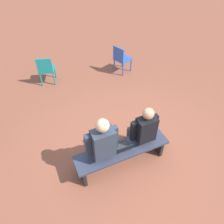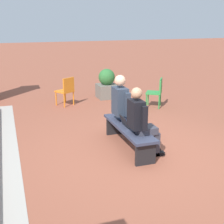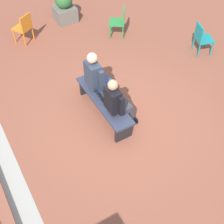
% 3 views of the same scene
% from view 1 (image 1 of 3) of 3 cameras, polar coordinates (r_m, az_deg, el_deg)
% --- Properties ---
extents(ground_plane, '(60.00, 60.00, 0.00)m').
position_cam_1_polar(ground_plane, '(4.59, 4.56, -10.75)').
color(ground_plane, brown).
extents(bench, '(1.80, 0.44, 0.45)m').
position_cam_1_polar(bench, '(4.16, 2.58, -10.39)').
color(bench, '#33384C').
rests_on(bench, ground).
extents(person_student, '(0.52, 0.66, 1.31)m').
position_cam_1_polar(person_student, '(4.08, 7.92, -4.64)').
color(person_student, '#383842').
rests_on(person_student, ground).
extents(person_adult, '(0.57, 0.72, 1.39)m').
position_cam_1_polar(person_adult, '(3.80, -2.91, -8.08)').
color(person_adult, '#384C75').
rests_on(person_adult, ground).
extents(laptop, '(0.32, 0.29, 0.21)m').
position_cam_1_polar(laptop, '(4.04, 2.72, -9.28)').
color(laptop, black).
rests_on(laptop, bench).
extents(plastic_chair_by_pillar, '(0.53, 0.53, 0.84)m').
position_cam_1_polar(plastic_chair_by_pillar, '(6.35, -16.87, 10.79)').
color(plastic_chair_by_pillar, teal).
rests_on(plastic_chair_by_pillar, ground).
extents(plastic_chair_far_left, '(0.54, 0.54, 0.84)m').
position_cam_1_polar(plastic_chair_far_left, '(6.60, 2.40, 13.95)').
color(plastic_chair_far_left, '#2D56B7').
rests_on(plastic_chair_far_left, ground).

